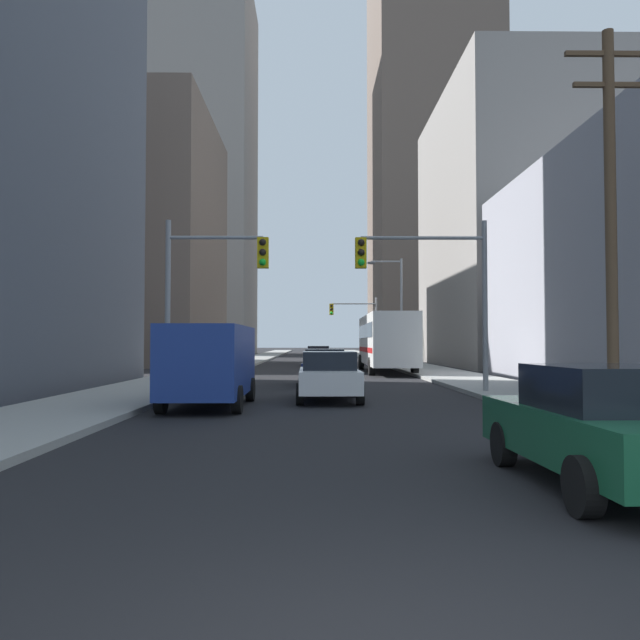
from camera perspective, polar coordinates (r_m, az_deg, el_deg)
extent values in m
cube|color=#9E9E99|center=(53.44, -7.31, -3.88)|extent=(3.62, 160.00, 0.15)
cube|color=#9E9E99|center=(53.56, 7.00, -3.88)|extent=(3.62, 160.00, 0.15)
cube|color=silver|center=(37.40, 6.05, -1.81)|extent=(2.66, 11.53, 2.90)
cube|color=black|center=(37.28, 4.12, -1.01)|extent=(0.17, 10.58, 0.80)
cube|color=red|center=(37.28, 4.12, -2.70)|extent=(0.16, 10.58, 0.28)
cylinder|color=black|center=(41.32, 3.78, -3.85)|extent=(0.32, 1.00, 1.00)
cylinder|color=black|center=(41.56, 7.02, -3.82)|extent=(0.32, 1.00, 1.00)
cylinder|color=black|center=(34.10, 4.73, -4.23)|extent=(0.32, 1.00, 1.00)
cylinder|color=black|center=(34.40, 8.64, -4.19)|extent=(0.32, 1.00, 1.00)
cube|color=navy|center=(17.74, -9.98, -3.61)|extent=(2.00, 5.20, 1.90)
cube|color=black|center=(20.31, -8.79, -2.24)|extent=(1.76, 0.02, 0.60)
cylinder|color=black|center=(19.60, -12.00, -6.23)|extent=(0.24, 0.72, 0.72)
cylinder|color=black|center=(19.31, -6.37, -6.32)|extent=(0.24, 0.72, 0.72)
cylinder|color=black|center=(16.36, -14.30, -7.05)|extent=(0.24, 0.72, 0.72)
cylinder|color=black|center=(16.02, -7.56, -7.21)|extent=(0.24, 0.72, 0.72)
cube|color=#195938|center=(8.69, 24.55, -9.54)|extent=(1.94, 4.26, 0.65)
cube|color=black|center=(8.50, 24.92, -5.65)|extent=(1.65, 1.95, 0.55)
cylinder|color=black|center=(9.68, 16.39, -10.80)|extent=(0.22, 0.64, 0.64)
cylinder|color=black|center=(10.31, 25.76, -10.14)|extent=(0.22, 0.64, 0.64)
cylinder|color=black|center=(7.19, 22.87, -13.82)|extent=(0.22, 0.64, 0.64)
cube|color=white|center=(19.33, 0.82, -5.49)|extent=(1.83, 4.21, 0.65)
cube|color=black|center=(19.15, 0.83, -3.72)|extent=(1.60, 1.91, 0.55)
cylinder|color=black|center=(20.69, -1.68, -6.16)|extent=(0.22, 0.64, 0.64)
cylinder|color=black|center=(20.73, 3.13, -6.15)|extent=(0.22, 0.64, 0.64)
cylinder|color=black|center=(18.01, -1.84, -6.78)|extent=(0.22, 0.64, 0.64)
cylinder|color=black|center=(18.05, 3.69, -6.76)|extent=(0.22, 0.64, 0.64)
cube|color=#141E4C|center=(26.46, 0.46, -4.56)|extent=(1.95, 4.26, 0.65)
cube|color=black|center=(26.29, 0.47, -3.26)|extent=(1.65, 1.96, 0.55)
cylinder|color=black|center=(27.81, -1.38, -5.10)|extent=(0.22, 0.64, 0.64)
cylinder|color=black|center=(27.84, 2.19, -5.10)|extent=(0.22, 0.64, 0.64)
cylinder|color=black|center=(25.13, -1.46, -5.43)|extent=(0.22, 0.64, 0.64)
cylinder|color=black|center=(25.16, 2.50, -5.42)|extent=(0.22, 0.64, 0.64)
cube|color=maroon|center=(47.76, -0.18, -3.43)|extent=(1.90, 4.24, 0.65)
cube|color=black|center=(47.60, -0.18, -2.71)|extent=(1.63, 1.94, 0.55)
cylinder|color=black|center=(49.11, -1.21, -3.77)|extent=(0.22, 0.64, 0.64)
cylinder|color=black|center=(49.12, 0.81, -3.77)|extent=(0.22, 0.64, 0.64)
cylinder|color=black|center=(46.42, -1.24, -3.87)|extent=(0.22, 0.64, 0.64)
cylinder|color=black|center=(46.44, 0.90, -3.87)|extent=(0.22, 0.64, 0.64)
cylinder|color=gray|center=(21.96, -13.72, 1.13)|extent=(0.18, 0.18, 6.00)
cylinder|color=gray|center=(21.92, -9.49, 7.42)|extent=(3.25, 0.12, 0.12)
cube|color=gold|center=(21.65, -5.22, 6.12)|extent=(0.38, 0.30, 1.05)
sphere|color=black|center=(21.53, -5.26, 7.08)|extent=(0.24, 0.24, 0.24)
sphere|color=black|center=(21.48, -5.26, 6.18)|extent=(0.24, 0.24, 0.24)
sphere|color=#19D833|center=(21.44, -5.26, 5.28)|extent=(0.24, 0.24, 0.24)
cylinder|color=gray|center=(22.20, 14.81, 1.11)|extent=(0.18, 0.18, 6.00)
cylinder|color=gray|center=(21.99, 9.34, 7.39)|extent=(4.27, 0.12, 0.12)
cube|color=gold|center=(21.64, 3.74, 6.11)|extent=(0.38, 0.30, 1.05)
sphere|color=black|center=(21.53, 3.77, 7.07)|extent=(0.24, 0.24, 0.24)
sphere|color=black|center=(21.48, 3.77, 6.18)|extent=(0.24, 0.24, 0.24)
sphere|color=#19D833|center=(21.43, 3.77, 5.28)|extent=(0.24, 0.24, 0.24)
cylinder|color=gray|center=(58.55, 5.14, -0.86)|extent=(0.18, 0.18, 6.00)
cylinder|color=gray|center=(58.47, 3.10, 1.49)|extent=(4.18, 0.12, 0.12)
cube|color=gold|center=(58.34, 1.05, 0.98)|extent=(0.38, 0.30, 1.05)
sphere|color=black|center=(58.19, 1.06, 1.32)|extent=(0.24, 0.24, 0.24)
sphere|color=black|center=(58.17, 1.06, 0.99)|extent=(0.24, 0.24, 0.24)
sphere|color=#19D833|center=(58.16, 1.06, 0.65)|extent=(0.24, 0.24, 0.24)
cylinder|color=brown|center=(17.49, 24.99, 8.21)|extent=(0.28, 0.28, 9.72)
cube|color=brown|center=(18.71, 24.78, 21.17)|extent=(2.20, 0.12, 0.12)
cube|color=brown|center=(18.41, 24.82, 18.88)|extent=(1.80, 0.12, 0.12)
cylinder|color=gray|center=(42.71, 7.44, 0.59)|extent=(0.16, 0.16, 7.50)
cylinder|color=gray|center=(42.89, 6.06, 5.33)|extent=(2.05, 0.10, 0.10)
ellipsoid|color=#4C4C51|center=(42.77, 4.70, 5.21)|extent=(0.56, 0.32, 0.20)
cube|color=#66564C|center=(56.04, -22.12, 6.72)|extent=(24.01, 18.14, 20.38)
cube|color=gray|center=(97.60, -12.87, 13.19)|extent=(22.02, 20.54, 54.73)
cube|color=gray|center=(52.74, 19.62, 7.70)|extent=(16.01, 21.12, 21.24)
cube|color=#66564C|center=(101.36, 10.04, 15.51)|extent=(17.54, 22.86, 64.64)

